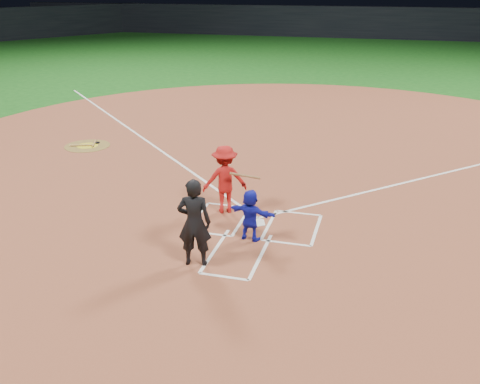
% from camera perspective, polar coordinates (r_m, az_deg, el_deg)
% --- Properties ---
extents(ground, '(120.00, 120.00, 0.00)m').
position_cam_1_polar(ground, '(13.91, 1.63, -3.36)').
color(ground, '#134C14').
rests_on(ground, ground).
extents(home_plate_dirt, '(28.00, 28.00, 0.01)m').
position_cam_1_polar(home_plate_dirt, '(19.40, 5.89, 3.97)').
color(home_plate_dirt, brown).
rests_on(home_plate_dirt, ground).
extents(stadium_wall_far, '(80.00, 1.20, 3.20)m').
position_cam_1_polar(stadium_wall_far, '(60.47, 13.13, 17.20)').
color(stadium_wall_far, black).
rests_on(stadium_wall_far, ground).
extents(home_plate, '(0.60, 0.60, 0.02)m').
position_cam_1_polar(home_plate, '(13.91, 1.63, -3.28)').
color(home_plate, white).
rests_on(home_plate, home_plate_dirt).
extents(on_deck_circle, '(1.70, 1.70, 0.01)m').
position_cam_1_polar(on_deck_circle, '(21.13, -15.97, 4.76)').
color(on_deck_circle, brown).
rests_on(on_deck_circle, home_plate_dirt).
extents(on_deck_logo, '(0.80, 0.80, 0.00)m').
position_cam_1_polar(on_deck_logo, '(21.13, -15.97, 4.78)').
color(on_deck_logo, gold).
rests_on(on_deck_logo, on_deck_circle).
extents(on_deck_bat_a, '(0.37, 0.80, 0.06)m').
position_cam_1_polar(on_deck_bat_a, '(21.25, -15.29, 5.03)').
color(on_deck_bat_a, olive).
rests_on(on_deck_bat_a, on_deck_circle).
extents(on_deck_bat_b, '(0.81, 0.36, 0.06)m').
position_cam_1_polar(on_deck_bat_b, '(21.14, -16.59, 4.80)').
color(on_deck_bat_b, '#A6793D').
rests_on(on_deck_bat_b, on_deck_circle).
extents(bat_weight_donut, '(0.19, 0.19, 0.05)m').
position_cam_1_polar(bat_weight_donut, '(21.35, -14.98, 5.12)').
color(bat_weight_donut, black).
rests_on(bat_weight_donut, on_deck_circle).
extents(catcher, '(1.24, 0.62, 1.28)m').
position_cam_1_polar(catcher, '(12.80, 1.11, -2.47)').
color(catcher, '#161AB9').
rests_on(catcher, home_plate_dirt).
extents(umpire, '(0.81, 0.61, 2.01)m').
position_cam_1_polar(umpire, '(11.59, -4.90, -3.28)').
color(umpire, black).
rests_on(umpire, home_plate_dirt).
extents(chalk_markings, '(28.35, 17.32, 0.01)m').
position_cam_1_polar(chalk_markings, '(18.73, 5.51, 3.35)').
color(chalk_markings, white).
rests_on(chalk_markings, home_plate_dirt).
extents(batter_at_plate, '(1.66, 1.12, 1.85)m').
position_cam_1_polar(batter_at_plate, '(14.25, -1.63, 1.36)').
color(batter_at_plate, '#B21513').
rests_on(batter_at_plate, home_plate_dirt).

